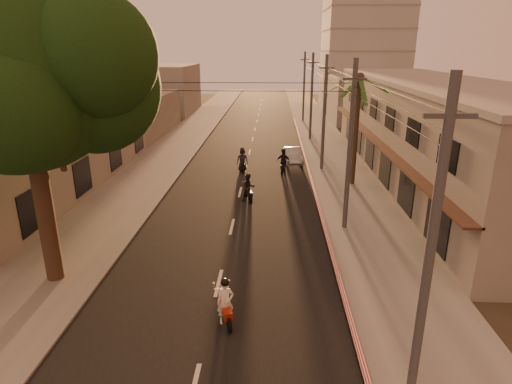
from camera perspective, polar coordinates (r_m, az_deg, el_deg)
ground at (r=16.89m, az=-5.87°, el=-15.46°), size 160.00×160.00×0.00m
road at (r=35.18m, az=-1.39°, el=3.11°), size 10.00×140.00×0.02m
sidewalk_right at (r=35.49m, az=10.80°, el=3.00°), size 5.00×140.00×0.12m
sidewalk_left at (r=36.42m, az=-13.27°, el=3.24°), size 5.00×140.00×0.12m
curb_stripe at (r=30.44m, az=7.63°, el=0.62°), size 0.20×60.00×0.20m
shophouse_row at (r=34.41m, az=22.42°, el=7.58°), size 8.80×34.20×7.30m
left_building at (r=32.92m, az=-27.33°, el=4.57°), size 8.20×24.20×5.20m
distant_tower at (r=71.31m, az=14.51°, el=21.80°), size 12.10×12.10×28.00m
broadleaf_tree at (r=18.27m, az=-27.44°, el=13.61°), size 9.60×8.70×12.10m
palm_tree at (r=30.46m, az=13.65°, el=13.85°), size 5.00×5.00×8.20m
utility_poles at (r=34.18m, az=9.25°, el=13.56°), size 1.20×48.26×9.00m
filler_right at (r=60.33m, az=13.87°, el=12.02°), size 8.00×14.00×6.00m
filler_left_near at (r=51.02m, az=-16.49°, el=9.76°), size 8.00×14.00×4.40m
filler_left_far at (r=68.05m, az=-11.80°, el=13.29°), size 8.00×14.00×7.00m
scooter_red at (r=15.80m, az=-4.13°, el=-14.54°), size 0.96×1.77×1.81m
scooter_mid_a at (r=27.59m, az=-1.02°, el=0.50°), size 1.23×1.82×1.85m
scooter_mid_b at (r=33.89m, az=3.64°, el=4.01°), size 1.19×2.00×1.98m
scooter_far_a at (r=34.32m, az=-1.83°, el=4.21°), size 1.04×1.99×1.96m
parked_car at (r=37.10m, az=4.97°, el=4.88°), size 1.90×4.10×1.29m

